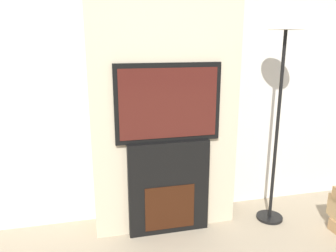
# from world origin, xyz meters

# --- Properties ---
(wall_back) EXTENTS (6.00, 0.06, 2.70)m
(wall_back) POSITION_xyz_m (0.00, 2.03, 1.35)
(wall_back) COLOR silver
(wall_back) RESTS_ON ground_plane
(chimney_breast) EXTENTS (1.28, 0.34, 2.70)m
(chimney_breast) POSITION_xyz_m (0.00, 1.83, 1.35)
(chimney_breast) COLOR beige
(chimney_breast) RESTS_ON ground_plane
(fireplace) EXTENTS (0.72, 0.15, 0.85)m
(fireplace) POSITION_xyz_m (0.00, 1.66, 0.42)
(fireplace) COLOR black
(fireplace) RESTS_ON ground_plane
(television) EXTENTS (0.90, 0.07, 0.66)m
(television) POSITION_xyz_m (0.00, 1.66, 1.18)
(television) COLOR black
(television) RESTS_ON fireplace
(floor_lamp) EXTENTS (0.30, 0.30, 1.87)m
(floor_lamp) POSITION_xyz_m (1.01, 1.61, 1.47)
(floor_lamp) COLOR black
(floor_lamp) RESTS_ON ground_plane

